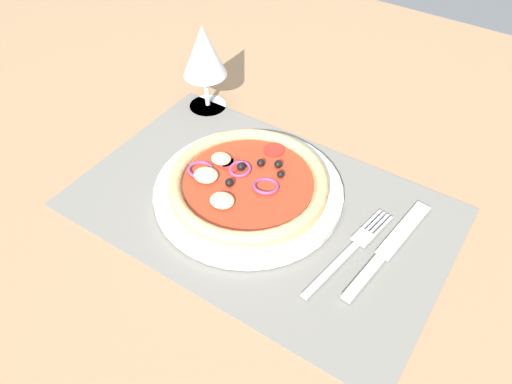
# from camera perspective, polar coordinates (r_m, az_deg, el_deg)

# --- Properties ---
(ground_plane) EXTENTS (1.90, 1.40, 0.02)m
(ground_plane) POSITION_cam_1_polar(r_m,az_deg,el_deg) (0.71, 0.53, -2.42)
(ground_plane) COLOR #9E7A56
(placemat) EXTENTS (0.51, 0.33, 0.00)m
(placemat) POSITION_cam_1_polar(r_m,az_deg,el_deg) (0.70, 0.54, -1.65)
(placemat) COLOR slate
(placemat) RESTS_ON ground_plane
(plate) EXTENTS (0.27, 0.27, 0.01)m
(plate) POSITION_cam_1_polar(r_m,az_deg,el_deg) (0.71, -0.86, 0.08)
(plate) COLOR silver
(plate) RESTS_ON placemat
(pizza) EXTENTS (0.22, 0.22, 0.03)m
(pizza) POSITION_cam_1_polar(r_m,az_deg,el_deg) (0.70, -0.96, 1.09)
(pizza) COLOR tan
(pizza) RESTS_ON plate
(fork) EXTENTS (0.04, 0.18, 0.00)m
(fork) POSITION_cam_1_polar(r_m,az_deg,el_deg) (0.66, 10.88, -6.25)
(fork) COLOR silver
(fork) RESTS_ON placemat
(knife) EXTENTS (0.04, 0.20, 0.01)m
(knife) POSITION_cam_1_polar(r_m,az_deg,el_deg) (0.67, 14.83, -6.11)
(knife) COLOR silver
(knife) RESTS_ON placemat
(wine_glass) EXTENTS (0.07, 0.07, 0.15)m
(wine_glass) POSITION_cam_1_polar(r_m,az_deg,el_deg) (0.83, -5.93, 15.27)
(wine_glass) COLOR silver
(wine_glass) RESTS_ON ground_plane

